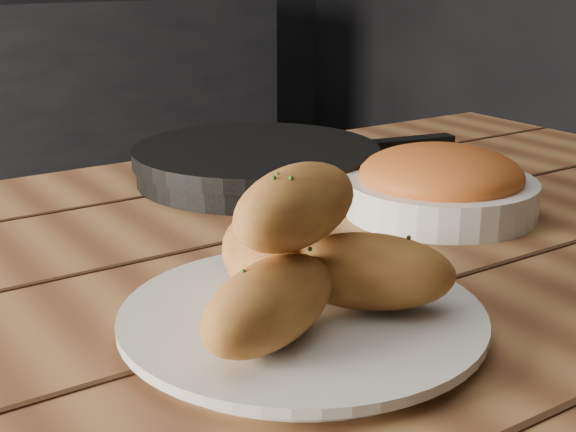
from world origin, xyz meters
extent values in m
cube|color=#956438|center=(0.20, -0.43, 0.73)|extent=(1.50, 0.95, 0.04)
cylinder|color=brown|center=(0.85, -0.08, 0.35)|extent=(0.07, 0.07, 0.71)
cylinder|color=silver|center=(0.15, -0.55, 0.76)|extent=(0.26, 0.26, 0.01)
cylinder|color=silver|center=(0.15, -0.55, 0.76)|extent=(0.29, 0.29, 0.01)
ellipsoid|color=#BD7E34|center=(0.10, -0.58, 0.80)|extent=(0.15, 0.12, 0.06)
ellipsoid|color=#BD7E34|center=(0.20, -0.57, 0.80)|extent=(0.14, 0.14, 0.06)
ellipsoid|color=#BD7E34|center=(0.15, -0.50, 0.80)|extent=(0.10, 0.14, 0.06)
ellipsoid|color=#BD7E34|center=(0.15, -0.55, 0.86)|extent=(0.15, 0.11, 0.06)
cylinder|color=black|center=(0.36, -0.14, 0.77)|extent=(0.31, 0.31, 0.03)
cylinder|color=black|center=(0.36, -0.14, 0.79)|extent=(0.32, 0.32, 0.02)
cube|color=black|center=(0.58, -0.19, 0.78)|extent=(0.14, 0.05, 0.01)
cylinder|color=white|center=(0.46, -0.38, 0.77)|extent=(0.22, 0.22, 0.04)
ellipsoid|color=#CF5824|center=(0.46, -0.38, 0.80)|extent=(0.19, 0.19, 0.07)
camera|label=1|loc=(-0.17, -1.01, 1.03)|focal=50.00mm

